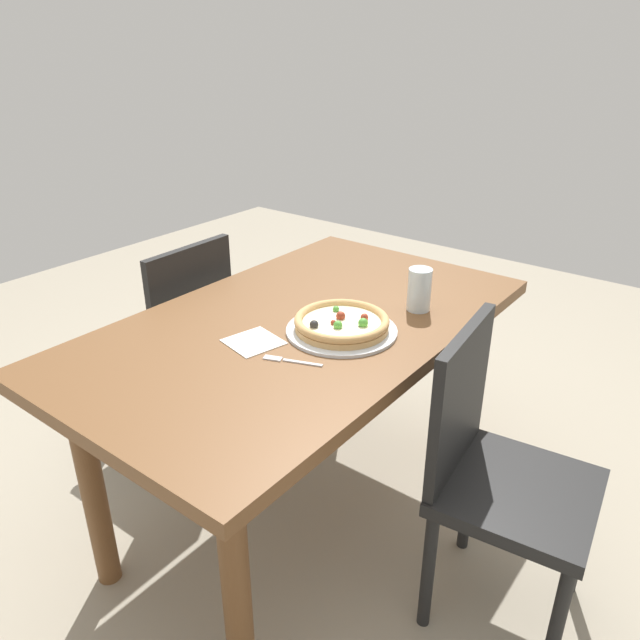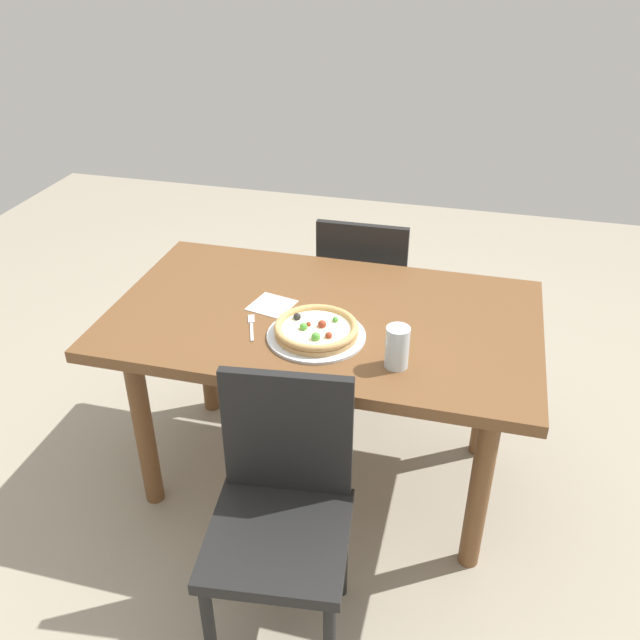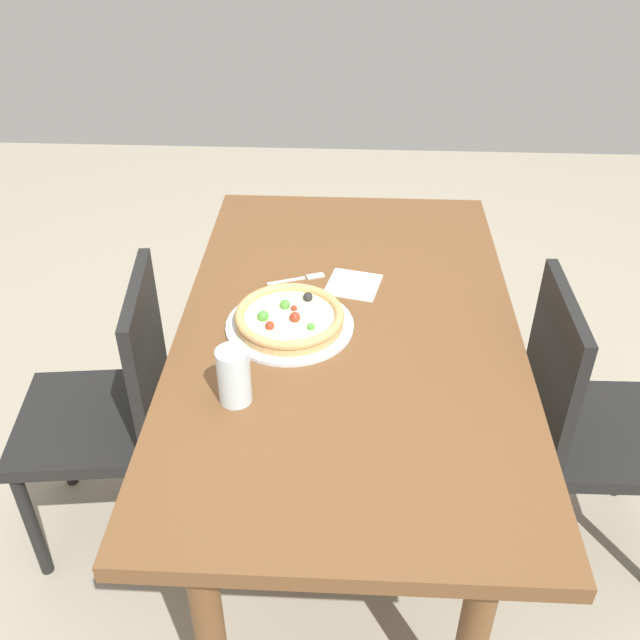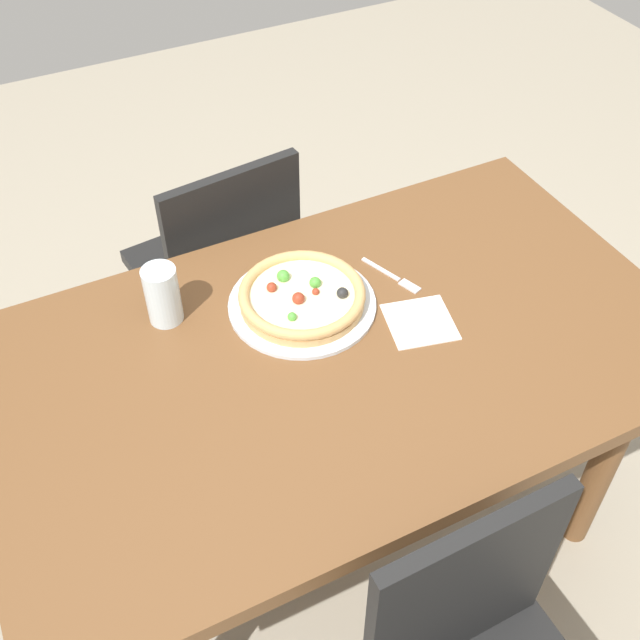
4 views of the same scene
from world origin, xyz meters
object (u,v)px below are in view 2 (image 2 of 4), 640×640
object	(u,v)px
chair_near	(282,509)
napkin	(272,305)
dining_table	(323,338)
pizza	(316,329)
drinking_glass	(397,347)
plate	(316,336)
fork	(252,325)
chair_far	(365,296)

from	to	relation	value
chair_near	napkin	bearing A→B (deg)	-77.23
dining_table	pizza	world-z (taller)	pizza
drinking_glass	plate	bearing A→B (deg)	160.78
pizza	chair_near	bearing A→B (deg)	-86.98
dining_table	drinking_glass	xyz separation A→B (m)	(0.29, -0.25, 0.17)
plate	fork	bearing A→B (deg)	176.99
chair_far	drinking_glass	xyz separation A→B (m)	(0.26, -0.89, 0.34)
dining_table	pizza	size ratio (longest dim) A/B	5.33
plate	fork	size ratio (longest dim) A/B	2.04
napkin	chair_near	bearing A→B (deg)	-70.61
pizza	fork	size ratio (longest dim) A/B	1.73
fork	chair_far	bearing A→B (deg)	-37.86
chair_near	plate	distance (m)	0.57
chair_near	pizza	bearing A→B (deg)	-93.60
pizza	fork	bearing A→B (deg)	176.95
dining_table	napkin	bearing A→B (deg)	177.06
dining_table	fork	world-z (taller)	fork
chair_near	plate	xyz separation A→B (m)	(-0.03, 0.50, 0.28)
pizza	drinking_glass	xyz separation A→B (m)	(0.28, -0.10, 0.04)
pizza	drinking_glass	size ratio (longest dim) A/B	2.04
plate	chair_near	bearing A→B (deg)	-86.98
plate	pizza	world-z (taller)	pizza
dining_table	pizza	distance (m)	0.20
chair_near	pizza	world-z (taller)	chair_near
chair_near	plate	size ratio (longest dim) A/B	2.66
napkin	fork	bearing A→B (deg)	-99.29
dining_table	fork	distance (m)	0.27
chair_far	pizza	bearing A→B (deg)	-91.87
chair_near	napkin	world-z (taller)	chair_near
chair_far	pizza	distance (m)	0.85
pizza	napkin	size ratio (longest dim) A/B	1.98
drinking_glass	chair_near	bearing A→B (deg)	-122.19
pizza	fork	distance (m)	0.23
plate	pizza	bearing A→B (deg)	-105.96
chair_far	napkin	distance (m)	0.73
chair_far	plate	size ratio (longest dim) A/B	2.66
chair_near	napkin	size ratio (longest dim) A/B	6.20
dining_table	napkin	distance (m)	0.22
drinking_glass	napkin	bearing A→B (deg)	152.10
chair_far	pizza	size ratio (longest dim) A/B	3.13
chair_near	chair_far	world-z (taller)	same
plate	fork	distance (m)	0.23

